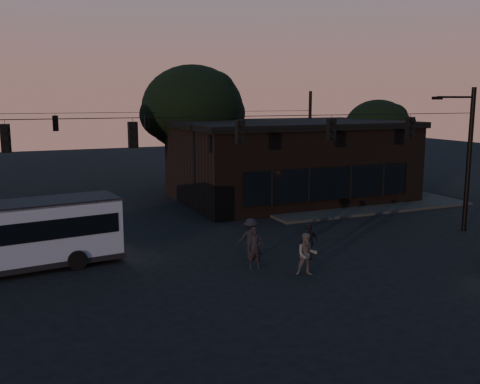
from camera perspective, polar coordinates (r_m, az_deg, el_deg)
name	(u,v)px	position (r m, az deg, el deg)	size (l,w,h in m)	color
ground	(283,289)	(20.05, 4.66, -10.31)	(120.00, 120.00, 0.00)	black
sidewalk_far_right	(341,199)	(37.68, 10.69, -0.71)	(14.00, 10.00, 0.15)	black
building	(289,160)	(37.39, 5.30, 3.42)	(15.40, 10.41, 5.40)	black
tree_behind	(193,108)	(40.67, -5.07, 8.86)	(7.60, 7.60, 9.43)	black
tree_right	(377,128)	(43.88, 14.45, 6.63)	(5.20, 5.20, 6.86)	black
signal_rig_near	(240,158)	(22.55, 0.00, 3.63)	(26.24, 0.30, 7.50)	black
signal_rig_far	(148,138)	(37.72, -9.84, 5.65)	(26.24, 0.30, 7.50)	black
pedestrian_a	(255,248)	(22.13, 1.60, -5.96)	(0.63, 0.41, 1.73)	black
pedestrian_b	(307,254)	(21.41, 7.15, -6.61)	(0.83, 0.65, 1.71)	#46413F
pedestrian_c	(309,242)	(23.46, 7.37, -5.27)	(0.94, 0.39, 1.61)	black
pedestrian_d	(251,238)	(23.47, 1.17, -4.97)	(1.15, 0.66, 1.78)	black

